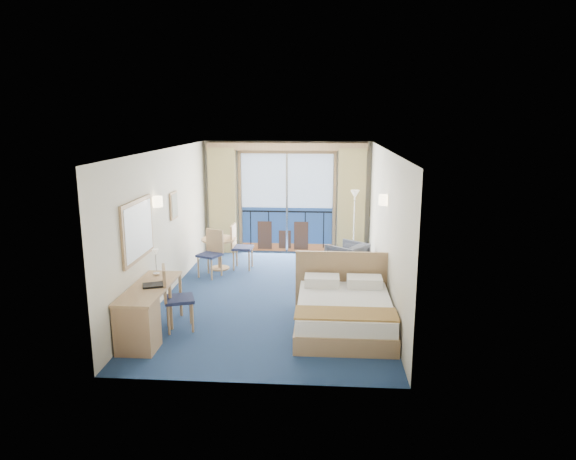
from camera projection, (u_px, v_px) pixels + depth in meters
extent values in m
plane|color=navy|center=(274.00, 295.00, 9.60)|extent=(6.50, 6.50, 0.00)
cube|color=beige|center=(287.00, 197.00, 12.48)|extent=(4.00, 0.02, 2.70)
cube|color=beige|center=(247.00, 281.00, 6.13)|extent=(4.00, 0.02, 2.70)
cube|color=beige|center=(165.00, 223.00, 9.45)|extent=(0.02, 6.50, 2.70)
cube|color=beige|center=(386.00, 226.00, 9.17)|extent=(0.02, 6.50, 2.70)
cube|color=white|center=(273.00, 149.00, 9.01)|extent=(4.00, 6.50, 0.02)
cube|color=navy|center=(287.00, 229.00, 12.61)|extent=(2.20, 0.02, 1.08)
cube|color=#A5BAD9|center=(287.00, 181.00, 12.35)|extent=(2.20, 0.02, 1.32)
cube|color=brown|center=(287.00, 247.00, 12.71)|extent=(2.20, 0.02, 0.20)
cube|color=black|center=(287.00, 212.00, 12.51)|extent=(2.20, 0.02, 0.04)
cube|color=tan|center=(287.00, 151.00, 12.19)|extent=(2.36, 0.03, 0.12)
cube|color=tan|center=(240.00, 203.00, 12.55)|extent=(0.06, 0.03, 2.40)
cube|color=tan|center=(334.00, 204.00, 12.39)|extent=(0.06, 0.03, 2.40)
cube|color=silver|center=(287.00, 204.00, 12.46)|extent=(0.05, 0.02, 2.40)
cube|color=#3C251B|center=(301.00, 236.00, 12.61)|extent=(0.35, 0.02, 0.70)
cube|color=#3C251B|center=(265.00, 235.00, 12.68)|extent=(0.35, 0.02, 0.70)
cube|color=#3C251B|center=(285.00, 239.00, 12.66)|extent=(0.30, 0.02, 0.45)
cube|color=black|center=(251.00, 229.00, 12.67)|extent=(0.02, 0.01, 0.90)
cube|color=black|center=(269.00, 229.00, 12.64)|extent=(0.03, 0.01, 0.90)
cube|color=black|center=(287.00, 230.00, 12.61)|extent=(0.03, 0.01, 0.90)
cube|color=black|center=(305.00, 230.00, 12.58)|extent=(0.03, 0.01, 0.90)
cube|color=black|center=(324.00, 230.00, 12.55)|extent=(0.02, 0.01, 0.90)
cube|color=tan|center=(223.00, 201.00, 12.42)|extent=(0.65, 0.22, 2.55)
cube|color=tan|center=(351.00, 202.00, 12.20)|extent=(0.65, 0.22, 2.55)
cube|color=tan|center=(287.00, 146.00, 12.06)|extent=(3.80, 0.25, 0.18)
cube|color=tan|center=(138.00, 230.00, 7.94)|extent=(0.04, 1.25, 0.95)
cube|color=silver|center=(139.00, 230.00, 7.94)|extent=(0.01, 1.12, 0.82)
cube|color=tan|center=(174.00, 206.00, 9.83)|extent=(0.03, 0.42, 0.52)
cube|color=gray|center=(175.00, 206.00, 9.83)|extent=(0.01, 0.34, 0.44)
cylinder|color=#FFE5B2|center=(157.00, 202.00, 8.75)|extent=(0.18, 0.18, 0.18)
cylinder|color=#FFE5B2|center=(384.00, 200.00, 8.92)|extent=(0.18, 0.18, 0.18)
cube|color=tan|center=(344.00, 322.00, 7.98)|extent=(1.48, 1.85, 0.28)
cube|color=white|center=(344.00, 307.00, 7.92)|extent=(1.43, 1.80, 0.23)
cube|color=#B08244|center=(346.00, 314.00, 7.31)|extent=(1.46, 0.51, 0.03)
cube|color=white|center=(322.00, 281.00, 8.55)|extent=(0.57, 0.37, 0.17)
cube|color=white|center=(364.00, 282.00, 8.50)|extent=(0.57, 0.37, 0.17)
cube|color=tan|center=(342.00, 280.00, 8.84)|extent=(1.62, 0.06, 1.02)
cube|color=#9E7A53|center=(372.00, 288.00, 9.24)|extent=(0.37, 0.35, 0.48)
cube|color=silver|center=(374.00, 274.00, 9.14)|extent=(0.19, 0.16, 0.08)
imported|color=#464A55|center=(347.00, 258.00, 10.91)|extent=(1.00, 1.00, 0.66)
cylinder|color=silver|center=(353.00, 258.00, 12.09)|extent=(0.22, 0.22, 0.03)
cylinder|color=silver|center=(354.00, 227.00, 11.93)|extent=(0.02, 0.02, 1.53)
cone|color=#ECE2C8|center=(355.00, 194.00, 11.77)|extent=(0.20, 0.20, 0.18)
cube|color=tan|center=(149.00, 288.00, 7.72)|extent=(0.56, 1.64, 0.04)
cube|color=#9E7A53|center=(137.00, 327.00, 7.26)|extent=(0.53, 0.49, 0.73)
cylinder|color=tan|center=(139.00, 307.00, 8.02)|extent=(0.05, 0.05, 0.73)
cylinder|color=tan|center=(171.00, 307.00, 7.99)|extent=(0.05, 0.05, 0.73)
cylinder|color=tan|center=(151.00, 294.00, 8.57)|extent=(0.05, 0.05, 0.73)
cylinder|color=tan|center=(181.00, 295.00, 8.54)|extent=(0.05, 0.05, 0.73)
cube|color=#1E2446|center=(179.00, 299.00, 7.97)|extent=(0.56, 0.56, 0.05)
cube|color=tan|center=(164.00, 283.00, 7.86)|extent=(0.19, 0.43, 0.53)
cylinder|color=tan|center=(193.00, 318.00, 7.90)|extent=(0.04, 0.04, 0.47)
cylinder|color=tan|center=(191.00, 310.00, 8.24)|extent=(0.04, 0.04, 0.47)
cylinder|color=tan|center=(169.00, 320.00, 7.81)|extent=(0.04, 0.04, 0.47)
cylinder|color=tan|center=(168.00, 312.00, 8.15)|extent=(0.04, 0.04, 0.47)
cube|color=black|center=(154.00, 285.00, 7.74)|extent=(0.38, 0.34, 0.03)
cylinder|color=silver|center=(157.00, 274.00, 8.27)|extent=(0.11, 0.11, 0.02)
cylinder|color=silver|center=(156.00, 263.00, 8.23)|extent=(0.01, 0.01, 0.37)
cone|color=#ECE2C8|center=(155.00, 252.00, 8.19)|extent=(0.10, 0.10, 0.09)
cylinder|color=tan|center=(219.00, 239.00, 11.12)|extent=(0.76, 0.76, 0.04)
cylinder|color=tan|center=(219.00, 254.00, 11.20)|extent=(0.08, 0.08, 0.67)
cylinder|color=tan|center=(220.00, 268.00, 11.26)|extent=(0.42, 0.42, 0.03)
cube|color=#1E2446|center=(243.00, 248.00, 11.18)|extent=(0.44, 0.44, 0.05)
cube|color=tan|center=(233.00, 236.00, 11.14)|extent=(0.06, 0.42, 0.50)
cylinder|color=tan|center=(249.00, 261.00, 11.04)|extent=(0.04, 0.04, 0.45)
cylinder|color=tan|center=(252.00, 257.00, 11.38)|extent=(0.04, 0.04, 0.45)
cylinder|color=tan|center=(234.00, 260.00, 11.08)|extent=(0.04, 0.04, 0.45)
cylinder|color=tan|center=(237.00, 256.00, 11.41)|extent=(0.04, 0.04, 0.45)
cube|color=#1E2446|center=(209.00, 255.00, 10.61)|extent=(0.55, 0.55, 0.05)
cube|color=tan|center=(215.00, 241.00, 10.72)|extent=(0.40, 0.21, 0.50)
cylinder|color=tan|center=(198.00, 267.00, 10.59)|extent=(0.04, 0.04, 0.45)
cylinder|color=tan|center=(212.00, 270.00, 10.44)|extent=(0.04, 0.04, 0.45)
cylinder|color=tan|center=(208.00, 263.00, 10.89)|extent=(0.04, 0.04, 0.45)
cylinder|color=tan|center=(221.00, 265.00, 10.73)|extent=(0.04, 0.04, 0.45)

